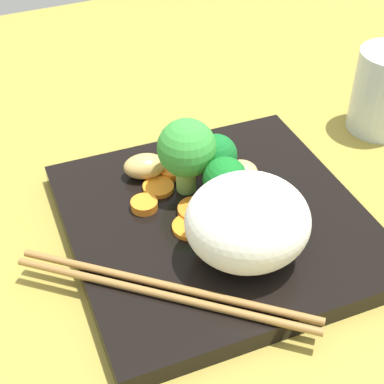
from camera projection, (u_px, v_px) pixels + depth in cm
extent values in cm
cube|color=olive|center=(216.00, 239.00, 52.11)|extent=(110.00, 110.00, 2.00)
cube|color=black|center=(216.00, 223.00, 50.91)|extent=(26.10, 26.10, 1.76)
ellipsoid|color=white|center=(247.00, 222.00, 44.53)|extent=(11.29, 11.79, 7.10)
cylinder|color=#7CB060|center=(217.00, 176.00, 53.20)|extent=(1.79, 1.72, 1.83)
sphere|color=#166B28|center=(216.00, 155.00, 51.63)|extent=(3.80, 3.80, 3.80)
cylinder|color=#7BB350|center=(186.00, 178.00, 52.31)|extent=(2.38, 2.34, 2.53)
sphere|color=green|center=(187.00, 148.00, 50.25)|extent=(5.18, 5.18, 5.18)
cylinder|color=#72A450|center=(220.00, 198.00, 50.70)|extent=(1.75, 1.77, 1.84)
sphere|color=#167024|center=(225.00, 179.00, 49.19)|extent=(3.82, 3.82, 3.82)
cylinder|color=orange|center=(196.00, 210.00, 50.40)|extent=(4.48, 4.48, 0.63)
cylinder|color=orange|center=(144.00, 205.00, 50.87)|extent=(2.64, 2.64, 0.77)
cylinder|color=orange|center=(158.00, 187.00, 52.97)|extent=(3.71, 3.71, 0.44)
cylinder|color=orange|center=(174.00, 169.00, 54.83)|extent=(3.46, 3.46, 0.69)
cylinder|color=orange|center=(190.00, 227.00, 48.95)|extent=(4.15, 4.15, 0.41)
cylinder|color=orange|center=(215.00, 162.00, 55.64)|extent=(3.09, 3.09, 0.72)
cube|color=red|center=(218.00, 216.00, 49.21)|extent=(2.69, 2.73, 1.51)
cube|color=red|center=(193.00, 152.00, 56.15)|extent=(2.64, 2.79, 1.67)
ellipsoid|color=tan|center=(145.00, 166.00, 53.94)|extent=(3.57, 4.46, 2.20)
ellipsoid|color=tan|center=(242.00, 171.00, 53.77)|extent=(3.71, 3.69, 1.78)
cylinder|color=olive|center=(162.00, 295.00, 43.20)|extent=(16.07, 18.17, 0.61)
cylinder|color=olive|center=(166.00, 285.00, 43.90)|extent=(16.07, 18.17, 0.61)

